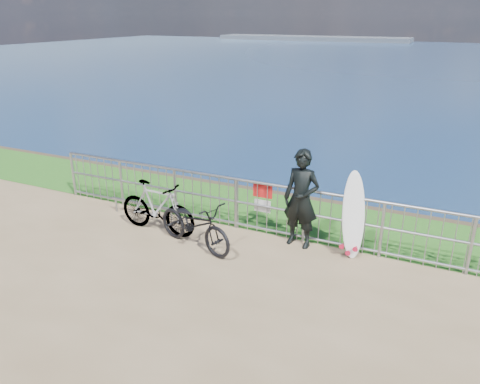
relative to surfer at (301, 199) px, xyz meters
The scene contains 8 objects.
grass_strip 1.87m from the surfer, 127.59° to the left, with size 120.00×120.00×0.00m, color #23621A.
seascape 152.84m from the surfer, 107.03° to the left, with size 260.00×260.00×5.00m.
railing 1.05m from the surfer, 169.84° to the left, with size 10.06×0.10×1.13m.
surfer is the anchor object (origin of this frame).
surfboard 1.03m from the surfer, ahead, with size 0.56×0.54×1.65m.
bicycle_near 2.11m from the surfer, 151.81° to the right, with size 0.65×1.87×0.99m, color black.
bicycle_far 2.98m from the surfer, 166.27° to the right, with size 0.52×1.83×1.10m, color black.
bike_rack 3.66m from the surfer, behind, with size 1.71×0.05×0.36m.
Camera 1 is at (3.48, -6.58, 4.29)m, focal length 35.00 mm.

